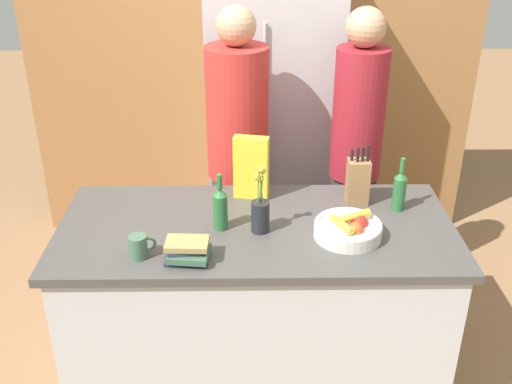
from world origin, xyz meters
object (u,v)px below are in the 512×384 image
book_stack (188,251)px  person_at_sink (238,149)px  flower_vase (260,212)px  bottle_vinegar (400,190)px  person_in_blue (356,147)px  refrigerator (272,115)px  bottle_oil (220,207)px  knife_block (358,181)px  fruit_bowl (349,228)px  coffee_mug (139,247)px  cereal_box (251,168)px

book_stack → person_at_sink: (0.20, 0.95, 0.05)m
flower_vase → book_stack: bearing=-143.1°
flower_vase → person_at_sink: person_at_sink is taller
bottle_vinegar → person_in_blue: size_ratio=0.15×
refrigerator → bottle_oil: 1.30m
knife_block → flower_vase: (-0.48, -0.26, -0.02)m
refrigerator → fruit_bowl: (0.29, -1.35, -0.04)m
fruit_bowl → person_in_blue: bearing=78.8°
coffee_mug → person_at_sink: 1.01m
bottle_oil → bottle_vinegar: bearing=11.1°
bottle_oil → person_in_blue: size_ratio=0.15×
bottle_oil → book_stack: bearing=-116.3°
bottle_vinegar → coffee_mug: bearing=-161.3°
bottle_oil → person_in_blue: person_in_blue is taller
book_stack → person_at_sink: bearing=78.3°
knife_block → coffee_mug: bearing=-154.5°
fruit_bowl → person_in_blue: size_ratio=0.17×
flower_vase → person_at_sink: 0.72m
fruit_bowl → bottle_oil: (-0.57, 0.08, 0.06)m
flower_vase → bottle_oil: size_ratio=1.21×
fruit_bowl → person_at_sink: person_at_sink is taller
bottle_oil → bottle_vinegar: bottle_oil is taller
refrigerator → book_stack: (-0.41, -1.52, -0.04)m
flower_vase → refrigerator: bearing=85.4°
fruit_bowl → person_in_blue: person_in_blue is taller
coffee_mug → person_in_blue: size_ratio=0.06×
coffee_mug → bottle_oil: bearing=35.2°
book_stack → cereal_box: bearing=64.6°
bottle_vinegar → person_in_blue: 0.53m
refrigerator → fruit_bowl: bearing=-78.1°
fruit_bowl → coffee_mug: (-0.90, -0.15, 0.01)m
person_in_blue → person_at_sink: bearing=171.4°
refrigerator → bottle_vinegar: (0.56, -1.10, 0.02)m
refrigerator → person_in_blue: size_ratio=1.12×
flower_vase → book_stack: (-0.31, -0.23, -0.05)m
fruit_bowl → person_at_sink: size_ratio=0.17×
person_at_sink → person_in_blue: (0.65, -0.01, 0.01)m
book_stack → bottle_oil: bottle_oil is taller
refrigerator → person_in_blue: refrigerator is taller
refrigerator → book_stack: size_ratio=10.36×
flower_vase → fruit_bowl: bearing=-8.4°
bottle_oil → bottle_vinegar: size_ratio=1.01×
knife_block → person_in_blue: person_in_blue is taller
coffee_mug → book_stack: size_ratio=0.59×
fruit_bowl → person_at_sink: (-0.50, 0.77, 0.05)m
coffee_mug → person_in_blue: (1.05, 0.91, 0.06)m
refrigerator → flower_vase: bearing=-94.6°
person_in_blue → bottle_vinegar: bearing=-84.0°
fruit_bowl → knife_block: (0.09, 0.32, 0.07)m
fruit_bowl → book_stack: 0.72m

